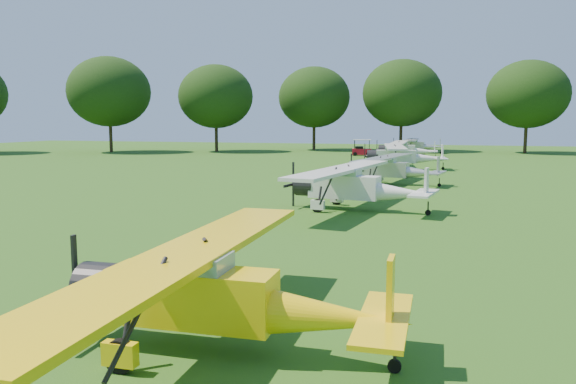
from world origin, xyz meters
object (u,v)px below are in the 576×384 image
at_px(aircraft_2, 217,289).
at_px(aircraft_3, 355,183).
at_px(aircraft_4, 392,167).
at_px(aircraft_7, 416,144).
at_px(aircraft_6, 405,148).
at_px(aircraft_5, 402,154).
at_px(golf_cart, 361,150).

height_order(aircraft_2, aircraft_3, aircraft_3).
distance_m(aircraft_2, aircraft_4, 29.06).
bearing_deg(aircraft_7, aircraft_3, -90.63).
relative_size(aircraft_3, aircraft_7, 1.11).
height_order(aircraft_6, aircraft_7, aircraft_6).
relative_size(aircraft_6, aircraft_7, 1.05).
bearing_deg(aircraft_4, aircraft_6, 102.59).
distance_m(aircraft_5, aircraft_6, 13.26).
xyz_separation_m(aircraft_2, aircraft_3, (-0.33, 17.32, 0.09)).
height_order(aircraft_2, aircraft_6, aircraft_6).
height_order(aircraft_4, aircraft_7, aircraft_7).
distance_m(aircraft_6, golf_cart, 7.95).
distance_m(aircraft_5, aircraft_7, 25.78).
height_order(aircraft_3, golf_cart, aircraft_3).
relative_size(aircraft_3, aircraft_4, 1.11).
bearing_deg(aircraft_7, golf_cart, -132.14).
relative_size(aircraft_3, aircraft_6, 1.05).
bearing_deg(aircraft_5, golf_cart, 101.19).
xyz_separation_m(aircraft_2, aircraft_5, (-0.10, 41.40, 0.12)).
bearing_deg(aircraft_2, aircraft_7, 89.38).
height_order(aircraft_3, aircraft_6, aircraft_3).
height_order(aircraft_2, golf_cart, aircraft_2).
xyz_separation_m(aircraft_2, aircraft_7, (-0.43, 67.18, -0.02)).
xyz_separation_m(aircraft_4, aircraft_5, (-0.37, 12.34, 0.15)).
relative_size(aircraft_2, golf_cart, 4.18).
bearing_deg(aircraft_3, golf_cart, 106.77).
bearing_deg(aircraft_5, aircraft_6, 85.59).
bearing_deg(aircraft_7, aircraft_4, -89.70).
bearing_deg(aircraft_2, aircraft_3, 90.09).
bearing_deg(aircraft_3, aircraft_2, -80.50).
height_order(aircraft_3, aircraft_5, aircraft_5).
height_order(aircraft_2, aircraft_5, aircraft_5).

